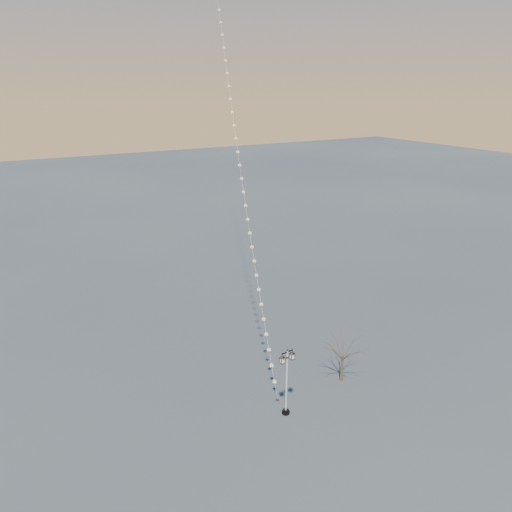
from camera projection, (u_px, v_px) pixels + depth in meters
ground at (287, 416)px, 35.01m from camera, size 300.00×300.00×0.00m
street_lamp at (287, 379)px, 34.23m from camera, size 1.39×0.61×5.50m
bare_tree at (343, 349)px, 38.22m from camera, size 2.59×2.59×4.30m
kite_train at (234, 94)px, 46.10m from camera, size 11.74×36.01×44.91m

